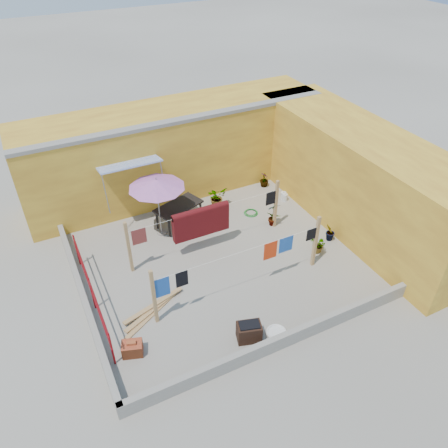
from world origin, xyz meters
The scene contains 21 objects.
ground centered at (0.00, 0.00, 0.00)m, with size 80.00×80.00×0.00m, color #9E998E.
wall_back centered at (0.50, 4.69, 1.61)m, with size 11.00×3.27×3.21m.
wall_right centered at (5.20, 0.00, 1.60)m, with size 2.40×9.00×3.20m, color gold.
parapet_front centered at (0.00, -3.58, 0.22)m, with size 8.30×0.16×0.44m, color gray.
parapet_left centered at (-4.08, 0.00, 0.22)m, with size 0.16×7.30×0.44m, color gray.
red_railing centered at (-3.85, -0.20, 0.72)m, with size 0.05×4.20×1.10m.
clothesline_rig centered at (-0.17, 0.56, 1.03)m, with size 5.09×2.35×1.80m.
patio_umbrella centered at (-1.08, 2.14, 1.93)m, with size 2.24×2.24×2.15m.
outdoor_table centered at (-0.34, 2.38, 0.68)m, with size 1.78×1.29×0.75m.
brick_stack centered at (-3.38, -2.12, 0.19)m, with size 0.59×0.50×0.43m.
lumber_pile centered at (-2.51, -1.04, 0.06)m, with size 1.96×1.11×0.12m.
brazier centered at (-0.61, -2.99, 0.27)m, with size 0.70×0.56×0.55m.
white_basin centered at (0.10, -3.18, 0.05)m, with size 0.54×0.54×0.09m.
water_jug_a centered at (3.70, 1.98, 0.14)m, with size 0.20×0.20×0.31m.
water_jug_b centered at (3.70, 2.09, 0.15)m, with size 0.21×0.21×0.33m.
green_hose centered at (2.16, 1.81, 0.03)m, with size 0.50×0.50×0.07m.
plant_back_a centered at (1.29, 2.80, 0.37)m, with size 0.67×0.58×0.74m, color #1A5618.
plant_back_b centered at (3.52, 3.20, 0.30)m, with size 0.33×0.33×0.59m, color #1A5618.
plant_right_a centered at (2.49, 0.90, 0.45)m, with size 0.48×0.32×0.90m, color #1A5618.
plant_right_b centered at (3.70, -0.67, 0.33)m, with size 0.36×0.29×0.65m, color #1A5618.
plant_right_c centered at (3.01, -1.00, 0.29)m, with size 0.51×0.44×0.57m, color #1A5618.
Camera 1 is at (-4.38, -9.13, 8.98)m, focal length 35.00 mm.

